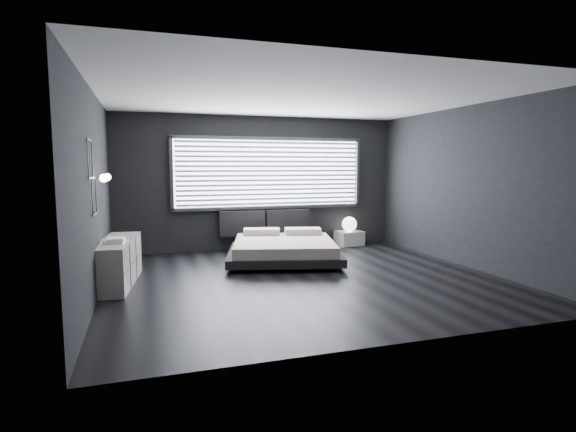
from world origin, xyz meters
name	(u,v)px	position (x,y,z in m)	size (l,w,h in m)	color
room	(305,190)	(0.00, 0.00, 1.40)	(6.04, 6.00, 2.80)	black
window	(270,173)	(0.20, 2.70, 1.61)	(4.14, 0.09, 1.52)	white
headboard	(265,222)	(0.06, 2.64, 0.57)	(1.96, 0.16, 0.52)	black
sconce_near	(103,178)	(-2.88, 0.05, 1.60)	(0.18, 0.11, 0.11)	silver
sconce_far	(107,177)	(-2.88, 0.65, 1.60)	(0.18, 0.11, 0.11)	silver
wall_art_upper	(90,159)	(-2.98, -0.55, 1.85)	(0.01, 0.48, 0.48)	#47474C
wall_art_lower	(94,196)	(-2.98, -0.30, 1.38)	(0.01, 0.48, 0.48)	#47474C
bed	(284,248)	(0.07, 1.33, 0.24)	(2.43, 2.36, 0.52)	black
nightstand	(349,238)	(1.96, 2.50, 0.16)	(0.55, 0.46, 0.32)	silver
orb_lamp	(349,224)	(1.94, 2.46, 0.48)	(0.32, 0.32, 0.32)	white
dresser	(118,262)	(-2.78, 0.53, 0.34)	(0.68, 1.72, 0.67)	silver
book_stack	(115,240)	(-2.78, 0.31, 0.70)	(0.29, 0.36, 0.07)	white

